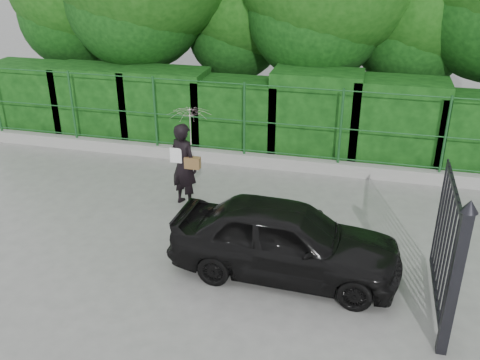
# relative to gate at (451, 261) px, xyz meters

# --- Properties ---
(ground) EXTENTS (80.00, 80.00, 0.00)m
(ground) POSITION_rel_gate_xyz_m (-4.60, 0.72, -1.19)
(ground) COLOR gray
(kerb) EXTENTS (14.00, 0.25, 0.30)m
(kerb) POSITION_rel_gate_xyz_m (-4.60, 5.22, -1.04)
(kerb) COLOR #9E9E99
(kerb) RESTS_ON ground
(fence) EXTENTS (14.13, 0.06, 1.80)m
(fence) POSITION_rel_gate_xyz_m (-4.38, 5.22, 0.01)
(fence) COLOR #194D21
(fence) RESTS_ON kerb
(hedge) EXTENTS (14.20, 1.20, 2.23)m
(hedge) POSITION_rel_gate_xyz_m (-4.58, 6.22, -0.17)
(hedge) COLOR black
(hedge) RESTS_ON ground
(gate) EXTENTS (0.22, 2.33, 2.36)m
(gate) POSITION_rel_gate_xyz_m (0.00, 0.00, 0.00)
(gate) COLOR black
(gate) RESTS_ON ground
(woman) EXTENTS (0.98, 0.89, 2.13)m
(woman) POSITION_rel_gate_xyz_m (-4.83, 2.90, 0.17)
(woman) COLOR black
(woman) RESTS_ON ground
(car) EXTENTS (3.89, 1.71, 1.30)m
(car) POSITION_rel_gate_xyz_m (-2.44, 0.88, -0.54)
(car) COLOR black
(car) RESTS_ON ground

